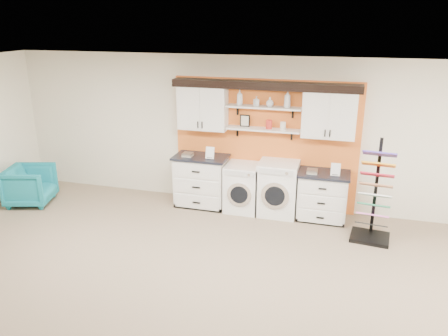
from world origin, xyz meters
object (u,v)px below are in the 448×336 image
(base_cabinet_left, at_px, (201,181))
(dryer, at_px, (278,188))
(armchair, at_px, (30,185))
(washer, at_px, (243,187))
(sample_rack, at_px, (373,209))
(base_cabinet_right, at_px, (323,196))

(base_cabinet_left, height_order, dryer, dryer)
(dryer, bearing_deg, armchair, -169.92)
(washer, relative_size, sample_rack, 0.53)
(base_cabinet_right, distance_m, sample_rack, 1.00)
(armchair, bearing_deg, base_cabinet_left, -90.99)
(washer, bearing_deg, dryer, 0.00)
(base_cabinet_left, height_order, sample_rack, sample_rack)
(washer, xyz_separation_m, sample_rack, (2.26, -0.56, 0.09))
(base_cabinet_right, distance_m, dryer, 0.80)
(sample_rack, xyz_separation_m, armchair, (-6.28, -0.27, -0.16))
(armchair, bearing_deg, base_cabinet_right, -96.91)
(base_cabinet_left, xyz_separation_m, base_cabinet_right, (2.26, 0.00, -0.05))
(dryer, bearing_deg, base_cabinet_right, 0.24)
(armchair, bearing_deg, dryer, -95.50)
(base_cabinet_left, relative_size, base_cabinet_right, 1.13)
(washer, bearing_deg, sample_rack, -13.91)
(base_cabinet_left, height_order, base_cabinet_right, base_cabinet_left)
(base_cabinet_right, bearing_deg, washer, -179.86)
(dryer, height_order, armchair, dryer)
(sample_rack, bearing_deg, base_cabinet_right, 151.82)
(base_cabinet_left, relative_size, sample_rack, 0.61)
(base_cabinet_right, bearing_deg, base_cabinet_left, -180.00)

